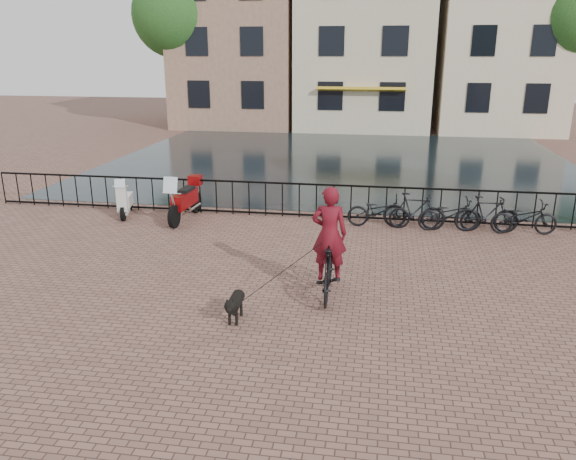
% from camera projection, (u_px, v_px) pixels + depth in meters
% --- Properties ---
extents(ground, '(100.00, 100.00, 0.00)m').
position_uv_depth(ground, '(257.00, 359.00, 8.88)').
color(ground, brown).
rests_on(ground, ground).
extents(canal_water, '(20.00, 20.00, 0.00)m').
position_uv_depth(canal_water, '(340.00, 160.00, 25.14)').
color(canal_water, black).
rests_on(canal_water, ground).
extents(railing, '(20.00, 0.05, 1.02)m').
position_uv_depth(railing, '(316.00, 201.00, 16.24)').
color(railing, black).
rests_on(railing, ground).
extents(canal_house_left, '(7.50, 9.00, 12.80)m').
position_uv_depth(canal_house_left, '(242.00, 23.00, 36.30)').
color(canal_house_left, '#7F5A4A').
rests_on(canal_house_left, ground).
extents(canal_house_mid, '(8.00, 9.50, 11.80)m').
position_uv_depth(canal_house_mid, '(366.00, 30.00, 35.20)').
color(canal_house_mid, '#C5B395').
rests_on(canal_house_mid, ground).
extents(canal_house_right, '(7.00, 9.00, 13.30)m').
position_uv_depth(canal_house_right, '(501.00, 16.00, 33.72)').
color(canal_house_right, beige).
rests_on(canal_house_right, ground).
extents(tree_far_left, '(5.04, 5.04, 9.27)m').
position_uv_depth(tree_far_left, '(174.00, 15.00, 33.93)').
color(tree_far_left, black).
rests_on(tree_far_left, ground).
extents(cyclist, '(0.83, 1.92, 2.61)m').
position_uv_depth(cyclist, '(329.00, 249.00, 10.87)').
color(cyclist, black).
rests_on(cyclist, ground).
extents(dog, '(0.30, 0.86, 0.57)m').
position_uv_depth(dog, '(235.00, 306.00, 10.08)').
color(dog, black).
rests_on(dog, ground).
extents(motorcycle, '(0.62, 2.09, 1.48)m').
position_uv_depth(motorcycle, '(185.00, 195.00, 16.00)').
color(motorcycle, maroon).
rests_on(motorcycle, ground).
extents(scooter, '(0.73, 1.42, 1.26)m').
position_uv_depth(scooter, '(125.00, 195.00, 16.43)').
color(scooter, beige).
rests_on(scooter, ground).
extents(parked_bike_0, '(1.72, 0.60, 0.90)m').
position_uv_depth(parked_bike_0, '(379.00, 211.00, 15.41)').
color(parked_bike_0, black).
rests_on(parked_bike_0, ground).
extents(parked_bike_1, '(1.70, 0.64, 1.00)m').
position_uv_depth(parked_bike_1, '(414.00, 211.00, 15.25)').
color(parked_bike_1, black).
rests_on(parked_bike_1, ground).
extents(parked_bike_2, '(1.78, 0.83, 0.90)m').
position_uv_depth(parked_bike_2, '(450.00, 214.00, 15.12)').
color(parked_bike_2, black).
rests_on(parked_bike_2, ground).
extents(parked_bike_3, '(1.68, 0.52, 1.00)m').
position_uv_depth(parked_bike_3, '(487.00, 214.00, 14.95)').
color(parked_bike_3, black).
rests_on(parked_bike_3, ground).
extents(parked_bike_4, '(1.76, 0.75, 0.90)m').
position_uv_depth(parked_bike_4, '(524.00, 218.00, 14.82)').
color(parked_bike_4, black).
rests_on(parked_bike_4, ground).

